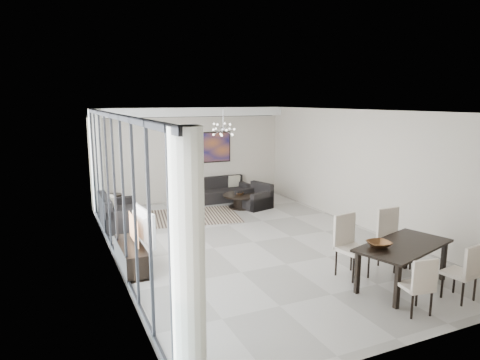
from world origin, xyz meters
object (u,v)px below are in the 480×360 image
coffee_table (242,200)px  tv_console (131,256)px  television (138,226)px  sofa_main (216,193)px  dining_table (403,249)px

coffee_table → tv_console: size_ratio=0.76×
tv_console → television: size_ratio=1.28×
coffee_table → tv_console: (-3.82, -3.35, 0.01)m
coffee_table → television: television is taller
tv_console → coffee_table: bearing=41.3°
sofa_main → tv_console: size_ratio=1.36×
tv_console → television: (0.16, 0.05, 0.56)m
television → dining_table: bearing=-131.9°
coffee_table → dining_table: (0.22, -6.06, 0.44)m
tv_console → dining_table: (4.04, -2.71, 0.43)m
sofa_main → tv_console: sofa_main is taller
dining_table → coffee_table: bearing=92.0°
coffee_table → tv_console: tv_console is taller
television → dining_table: (3.88, -2.76, -0.13)m
television → coffee_table: bearing=-54.4°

